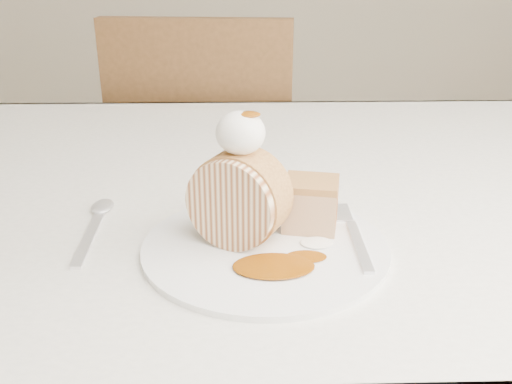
{
  "coord_description": "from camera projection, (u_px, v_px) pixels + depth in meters",
  "views": [
    {
      "loc": [
        -0.02,
        -0.58,
        1.06
      ],
      "look_at": [
        -0.0,
        -0.02,
        0.82
      ],
      "focal_mm": 40.0,
      "sensor_mm": 36.0,
      "label": 1
    }
  ],
  "objects": [
    {
      "name": "roulade_slice",
      "position": [
        238.0,
        199.0,
        0.62
      ],
      "size": [
        0.12,
        0.09,
        0.1
      ],
      "primitive_type": "cylinder",
      "rotation": [
        1.57,
        0.0,
        -0.46
      ],
      "color": "beige",
      "rests_on": "plate"
    },
    {
      "name": "plate",
      "position": [
        265.0,
        247.0,
        0.63
      ],
      "size": [
        0.32,
        0.32,
        0.01
      ],
      "primitive_type": "cylinder",
      "rotation": [
        0.0,
        0.0,
        -0.21
      ],
      "color": "white",
      "rests_on": "table"
    },
    {
      "name": "caramel_pool",
      "position": [
        274.0,
        266.0,
        0.58
      ],
      "size": [
        0.09,
        0.07,
        0.0
      ],
      "primitive_type": null,
      "rotation": [
        0.0,
        0.0,
        -0.21
      ],
      "color": "#763804",
      "rests_on": "plate"
    },
    {
      "name": "chair_far",
      "position": [
        208.0,
        170.0,
        1.5
      ],
      "size": [
        0.48,
        0.48,
        0.92
      ],
      "rotation": [
        0.0,
        0.0,
        3.04
      ],
      "color": "brown",
      "rests_on": "ground"
    },
    {
      "name": "caramel_drizzle",
      "position": [
        248.0,
        109.0,
        0.58
      ],
      "size": [
        0.03,
        0.02,
        0.01
      ],
      "primitive_type": "ellipsoid",
      "color": "#763804",
      "rests_on": "whipped_cream"
    },
    {
      "name": "fork",
      "position": [
        359.0,
        246.0,
        0.62
      ],
      "size": [
        0.02,
        0.16,
        0.0
      ],
      "primitive_type": "cube",
      "rotation": [
        0.0,
        0.0,
        -0.02
      ],
      "color": "silver",
      "rests_on": "plate"
    },
    {
      "name": "spoon",
      "position": [
        89.0,
        239.0,
        0.65
      ],
      "size": [
        0.03,
        0.16,
        0.0
      ],
      "primitive_type": "cube",
      "rotation": [
        0.0,
        0.0,
        0.04
      ],
      "color": "silver",
      "rests_on": "table"
    },
    {
      "name": "cake_chunk",
      "position": [
        311.0,
        207.0,
        0.66
      ],
      "size": [
        0.07,
        0.07,
        0.05
      ],
      "primitive_type": "cube",
      "rotation": [
        0.0,
        0.0,
        -0.21
      ],
      "color": "#BA8846",
      "rests_on": "plate"
    },
    {
      "name": "whipped_cream",
      "position": [
        240.0,
        133.0,
        0.59
      ],
      "size": [
        0.05,
        0.05,
        0.05
      ],
      "primitive_type": "ellipsoid",
      "color": "white",
      "rests_on": "roulade_slice"
    },
    {
      "name": "table",
      "position": [
        253.0,
        230.0,
        0.88
      ],
      "size": [
        1.4,
        0.9,
        0.75
      ],
      "color": "white",
      "rests_on": "ground"
    }
  ]
}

